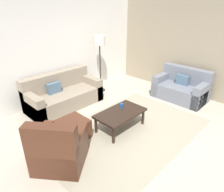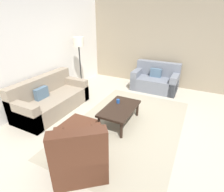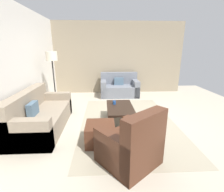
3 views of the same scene
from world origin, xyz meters
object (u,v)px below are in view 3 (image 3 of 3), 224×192
Objects in this scene: armchair_leather at (132,147)px; coffee_table at (120,109)px; couch_loveseat at (119,88)px; cup at (114,103)px; couch_main at (39,116)px; ottoman at (100,134)px; lamp_standing at (52,62)px.

armchair_leather reaches higher than coffee_table.
couch_loveseat reaches higher than cup.
couch_loveseat is 2.44m from coffee_table.
couch_loveseat is (2.68, -2.11, 0.00)m from couch_main.
ottoman is 1.05m from coffee_table.
coffee_table is (-2.43, 0.21, 0.06)m from couch_loveseat.
cup is (-2.25, 0.34, 0.15)m from couch_loveseat.
ottoman is at bearing 152.81° from coffee_table.
lamp_standing is (2.74, 1.92, 1.10)m from armchair_leather.
couch_main is 1.79m from lamp_standing.
ottoman is 6.17× the size of cup.
ottoman is 0.51× the size of coffee_table.
cup is at bearing -119.19° from lamp_standing.
coffee_table is 0.64× the size of lamp_standing.
cup is (0.43, -1.76, 0.16)m from couch_main.
couch_loveseat is at bearing -58.88° from lamp_standing.
coffee_table is (0.93, -0.48, 0.16)m from ottoman.
coffee_table is at bearing 1.25° from armchair_leather.
couch_main is 3.52× the size of ottoman.
cup is at bearing -17.36° from ottoman.
couch_main is 1.38× the size of couch_loveseat.
couch_main is 1.75× the size of armchair_leather.
armchair_leather is 2.01× the size of ottoman.
coffee_table is at bearing -82.64° from couch_main.
armchair_leather reaches higher than couch_main.
couch_main is 1.82m from cup.
couch_loveseat is at bearing -38.17° from couch_main.
lamp_standing is at bearing 34.03° from ottoman.
coffee_table is 0.24m from cup.
coffee_table is (1.58, 0.03, 0.05)m from armchair_leather.
armchair_leather is 3.53m from lamp_standing.
armchair_leather is 1.77m from cup.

